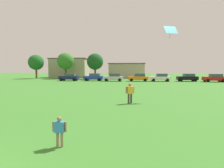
{
  "coord_description": "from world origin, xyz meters",
  "views": [
    {
      "loc": [
        4.99,
        -3.19,
        2.82
      ],
      "look_at": [
        3.58,
        9.66,
        1.76
      ],
      "focal_mm": 30.59,
      "sensor_mm": 36.0,
      "label": 1
    }
  ],
  "objects_px": {
    "adult_bystander": "(130,91)",
    "tree_far_left": "(36,62)",
    "parked_car_orange_3": "(139,77)",
    "child_kite_flyer": "(60,129)",
    "parked_car_white_4": "(160,77)",
    "kite": "(171,31)",
    "parked_car_silver_2": "(114,77)",
    "parked_car_blue_1": "(94,77)",
    "parked_car_red_6": "(214,78)",
    "parked_car_black_5": "(187,77)",
    "parked_car_navy_0": "(69,77)",
    "tree_center": "(66,61)",
    "tree_far_right": "(95,62)"
  },
  "relations": [
    {
      "from": "child_kite_flyer",
      "to": "parked_car_white_4",
      "type": "relative_size",
      "value": 0.26
    },
    {
      "from": "parked_car_black_5",
      "to": "parked_car_red_6",
      "type": "height_order",
      "value": "same"
    },
    {
      "from": "kite",
      "to": "parked_car_blue_1",
      "type": "relative_size",
      "value": 0.31
    },
    {
      "from": "adult_bystander",
      "to": "parked_car_red_6",
      "type": "distance_m",
      "value": 31.37
    },
    {
      "from": "adult_bystander",
      "to": "parked_car_orange_3",
      "type": "xyz_separation_m",
      "value": [
        1.48,
        26.82,
        -0.12
      ]
    },
    {
      "from": "parked_car_orange_3",
      "to": "parked_car_black_5",
      "type": "xyz_separation_m",
      "value": [
        10.58,
        0.82,
        0.0
      ]
    },
    {
      "from": "parked_car_navy_0",
      "to": "parked_car_black_5",
      "type": "bearing_deg",
      "value": -177.86
    },
    {
      "from": "kite",
      "to": "parked_car_silver_2",
      "type": "distance_m",
      "value": 25.2
    },
    {
      "from": "tree_center",
      "to": "tree_far_right",
      "type": "xyz_separation_m",
      "value": [
        8.38,
        -0.81,
        -0.23
      ]
    },
    {
      "from": "parked_car_red_6",
      "to": "parked_car_blue_1",
      "type": "bearing_deg",
      "value": -2.14
    },
    {
      "from": "parked_car_silver_2",
      "to": "parked_car_white_4",
      "type": "relative_size",
      "value": 1.0
    },
    {
      "from": "parked_car_white_4",
      "to": "adult_bystander",
      "type": "bearing_deg",
      "value": 77.07
    },
    {
      "from": "tree_far_right",
      "to": "child_kite_flyer",
      "type": "bearing_deg",
      "value": -80.38
    },
    {
      "from": "parked_car_orange_3",
      "to": "tree_center",
      "type": "bearing_deg",
      "value": -24.09
    },
    {
      "from": "parked_car_white_4",
      "to": "tree_far_right",
      "type": "xyz_separation_m",
      "value": [
        -15.96,
        7.87,
        3.71
      ]
    },
    {
      "from": "parked_car_orange_3",
      "to": "parked_car_red_6",
      "type": "bearing_deg",
      "value": 178.15
    },
    {
      "from": "parked_car_orange_3",
      "to": "parked_car_silver_2",
      "type": "bearing_deg",
      "value": 3.62
    },
    {
      "from": "parked_car_blue_1",
      "to": "tree_far_left",
      "type": "height_order",
      "value": "tree_far_left"
    },
    {
      "from": "parked_car_navy_0",
      "to": "parked_car_silver_2",
      "type": "xyz_separation_m",
      "value": [
        10.19,
        -0.18,
        0.0
      ]
    },
    {
      "from": "parked_car_blue_1",
      "to": "parked_car_orange_3",
      "type": "xyz_separation_m",
      "value": [
        10.1,
        -0.46,
        0.0
      ]
    },
    {
      "from": "parked_car_red_6",
      "to": "tree_far_right",
      "type": "relative_size",
      "value": 0.64
    },
    {
      "from": "kite",
      "to": "tree_center",
      "type": "relative_size",
      "value": 0.19
    },
    {
      "from": "child_kite_flyer",
      "to": "parked_car_navy_0",
      "type": "xyz_separation_m",
      "value": [
        -11.78,
        35.54,
        0.2
      ]
    },
    {
      "from": "child_kite_flyer",
      "to": "parked_car_navy_0",
      "type": "bearing_deg",
      "value": 107.4
    },
    {
      "from": "adult_bystander",
      "to": "tree_far_left",
      "type": "height_order",
      "value": "tree_far_left"
    },
    {
      "from": "adult_bystander",
      "to": "tree_far_right",
      "type": "relative_size",
      "value": 0.24
    },
    {
      "from": "kite",
      "to": "parked_car_silver_2",
      "type": "xyz_separation_m",
      "value": [
        -7.61,
        23.4,
        -5.44
      ]
    },
    {
      "from": "child_kite_flyer",
      "to": "tree_center",
      "type": "relative_size",
      "value": 0.16
    },
    {
      "from": "child_kite_flyer",
      "to": "kite",
      "type": "xyz_separation_m",
      "value": [
        6.02,
        11.96,
        5.64
      ]
    },
    {
      "from": "kite",
      "to": "tree_far_right",
      "type": "xyz_separation_m",
      "value": [
        -13.42,
        31.71,
        -1.73
      ]
    },
    {
      "from": "parked_car_blue_1",
      "to": "parked_car_white_4",
      "type": "xyz_separation_m",
      "value": [
        14.81,
        -0.35,
        0.0
      ]
    },
    {
      "from": "adult_bystander",
      "to": "tree_far_left",
      "type": "bearing_deg",
      "value": 94.39
    },
    {
      "from": "child_kite_flyer",
      "to": "parked_car_orange_3",
      "type": "height_order",
      "value": "parked_car_orange_3"
    },
    {
      "from": "parked_car_orange_3",
      "to": "kite",
      "type": "bearing_deg",
      "value": 95.21
    },
    {
      "from": "parked_car_orange_3",
      "to": "tree_far_right",
      "type": "height_order",
      "value": "tree_far_right"
    },
    {
      "from": "adult_bystander",
      "to": "child_kite_flyer",
      "type": "bearing_deg",
      "value": -137.53
    },
    {
      "from": "parked_car_orange_3",
      "to": "parked_car_white_4",
      "type": "height_order",
      "value": "same"
    },
    {
      "from": "parked_car_black_5",
      "to": "parked_car_red_6",
      "type": "xyz_separation_m",
      "value": [
        5.02,
        -1.32,
        0.0
      ]
    },
    {
      "from": "parked_car_red_6",
      "to": "tree_far_right",
      "type": "bearing_deg",
      "value": -17.53
    },
    {
      "from": "parked_car_black_5",
      "to": "tree_far_left",
      "type": "xyz_separation_m",
      "value": [
        -38.55,
        7.6,
        3.59
      ]
    },
    {
      "from": "parked_car_silver_2",
      "to": "parked_car_orange_3",
      "type": "distance_m",
      "value": 5.46
    },
    {
      "from": "adult_bystander",
      "to": "parked_car_navy_0",
      "type": "distance_m",
      "value": 30.18
    },
    {
      "from": "parked_car_blue_1",
      "to": "parked_car_red_6",
      "type": "bearing_deg",
      "value": 177.86
    },
    {
      "from": "kite",
      "to": "tree_far_left",
      "type": "xyz_separation_m",
      "value": [
        -30.14,
        32.15,
        -1.85
      ]
    },
    {
      "from": "child_kite_flyer",
      "to": "kite",
      "type": "bearing_deg",
      "value": 62.34
    },
    {
      "from": "parked_car_black_5",
      "to": "adult_bystander",
      "type": "bearing_deg",
      "value": 66.44
    },
    {
      "from": "child_kite_flyer",
      "to": "parked_car_orange_3",
      "type": "distance_m",
      "value": 35.91
    },
    {
      "from": "parked_car_silver_2",
      "to": "tree_center",
      "type": "xyz_separation_m",
      "value": [
        -14.19,
        9.13,
        3.94
      ]
    },
    {
      "from": "tree_far_right",
      "to": "parked_car_navy_0",
      "type": "bearing_deg",
      "value": -118.29
    },
    {
      "from": "child_kite_flyer",
      "to": "parked_car_silver_2",
      "type": "distance_m",
      "value": 35.39
    }
  ]
}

